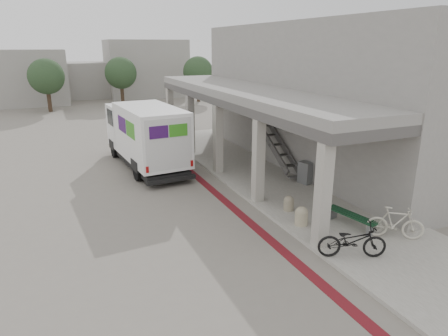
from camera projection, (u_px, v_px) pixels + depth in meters
name	position (u px, v px, depth m)	size (l,w,h in m)	color
ground	(213.00, 216.00, 14.49)	(120.00, 120.00, 0.00)	slate
bike_lane_stripe	(217.00, 194.00, 16.62)	(0.35, 40.00, 0.01)	maroon
sidewalk	(305.00, 199.00, 16.00)	(4.40, 28.00, 0.12)	gray
transit_building	(305.00, 98.00, 20.03)	(7.60, 17.00, 7.00)	gray
distant_backdrop	(67.00, 75.00, 44.05)	(28.00, 10.00, 6.50)	#999791
tree_left	(46.00, 77.00, 36.18)	(3.20, 3.20, 4.80)	#38281C
tree_mid	(121.00, 73.00, 40.60)	(3.20, 3.20, 4.80)	#38281C
tree_right	(198.00, 72.00, 42.76)	(3.20, 3.20, 4.80)	#38281C
fedex_truck	(145.00, 134.00, 19.95)	(2.86, 7.55, 3.15)	black
bench	(351.00, 218.00, 13.31)	(0.76, 1.94, 0.44)	slate
bollard_near	(301.00, 216.00, 13.46)	(0.44, 0.44, 0.65)	tan
bollard_far	(289.00, 203.00, 14.65)	(0.38, 0.38, 0.56)	gray
utility_cabinet	(306.00, 172.00, 17.49)	(0.43, 0.58, 0.96)	slate
bicycle_black	(352.00, 241.00, 11.35)	(0.68, 1.95, 1.02)	black
bicycle_cream	(395.00, 223.00, 12.47)	(0.49, 1.72, 1.04)	beige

